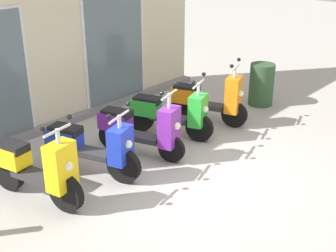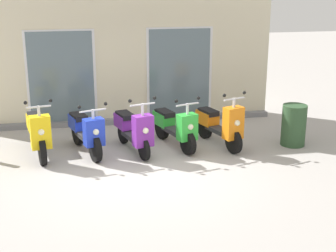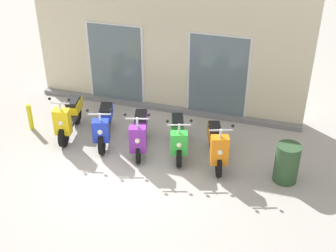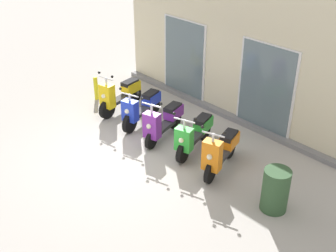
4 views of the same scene
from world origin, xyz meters
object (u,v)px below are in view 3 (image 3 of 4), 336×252
at_px(scooter_yellow, 69,117).
at_px(curb_bollard, 30,117).
at_px(scooter_blue, 104,124).
at_px(scooter_orange, 217,144).
at_px(trash_bin, 287,163).
at_px(scooter_green, 178,136).
at_px(scooter_purple, 140,132).

relative_size(scooter_yellow, curb_bollard, 2.28).
distance_m(scooter_blue, scooter_orange, 2.80).
height_order(scooter_yellow, curb_bollard, scooter_yellow).
bearing_deg(curb_bollard, trash_bin, -2.45).
bearing_deg(scooter_blue, curb_bollard, -178.72).
bearing_deg(curb_bollard, scooter_yellow, 2.18).
bearing_deg(scooter_green, trash_bin, -8.42).
bearing_deg(scooter_yellow, scooter_orange, -1.53).
xyz_separation_m(scooter_purple, scooter_orange, (1.84, 0.02, -0.00)).
distance_m(scooter_purple, scooter_orange, 1.84).
distance_m(scooter_yellow, scooter_blue, 0.94).
distance_m(scooter_blue, scooter_green, 1.86).
height_order(scooter_blue, scooter_green, scooter_green).
bearing_deg(scooter_purple, trash_bin, -3.36).
height_order(scooter_green, scooter_orange, scooter_orange).
height_order(scooter_blue, curb_bollard, scooter_blue).
xyz_separation_m(scooter_purple, scooter_green, (0.89, 0.17, -0.05)).
height_order(scooter_yellow, scooter_blue, scooter_yellow).
height_order(scooter_yellow, scooter_green, scooter_yellow).
bearing_deg(scooter_purple, scooter_orange, 0.49).
height_order(scooter_green, curb_bollard, scooter_green).
bearing_deg(scooter_purple, scooter_yellow, 176.53).
relative_size(scooter_yellow, scooter_purple, 1.05).
height_order(scooter_purple, scooter_green, scooter_purple).
height_order(scooter_blue, scooter_orange, scooter_orange).
height_order(scooter_blue, trash_bin, scooter_blue).
distance_m(scooter_green, curb_bollard, 3.89).
distance_m(scooter_yellow, scooter_purple, 1.91).
bearing_deg(trash_bin, scooter_purple, 176.64).
xyz_separation_m(scooter_yellow, scooter_orange, (3.74, -0.10, -0.00)).
xyz_separation_m(scooter_yellow, scooter_blue, (0.94, 0.00, -0.04)).
xyz_separation_m(scooter_blue, trash_bin, (4.37, -0.32, -0.02)).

